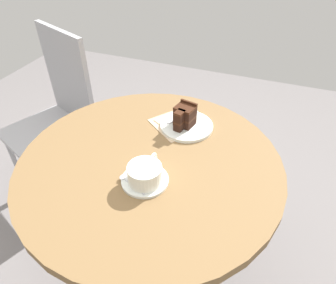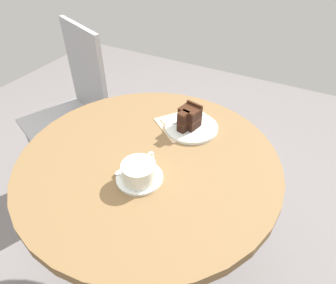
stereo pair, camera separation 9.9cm
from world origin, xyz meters
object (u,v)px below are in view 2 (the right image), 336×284
object	(u,v)px
saucer	(140,178)
fork	(193,117)
napkin	(185,124)
cafe_chair	(76,103)
teaspoon	(123,178)
cake_slice	(189,118)
coffee_cup	(139,171)
cake_plate	(191,127)

from	to	relation	value
saucer	fork	xyz separation A→B (m)	(0.36, -0.01, 0.01)
napkin	cafe_chair	bearing A→B (deg)	80.53
teaspoon	fork	distance (m)	0.40
napkin	cafe_chair	xyz separation A→B (m)	(0.11, 0.68, -0.17)
cafe_chair	teaspoon	bearing A→B (deg)	-13.67
cake_slice	fork	bearing A→B (deg)	9.96
coffee_cup	napkin	bearing A→B (deg)	1.08
teaspoon	cafe_chair	world-z (taller)	cafe_chair
saucer	cake_slice	world-z (taller)	cake_slice
saucer	cake_slice	xyz separation A→B (m)	(0.30, -0.02, 0.05)
napkin	saucer	bearing A→B (deg)	-179.67
cake_slice	napkin	distance (m)	0.06
saucer	cake_plate	xyz separation A→B (m)	(0.31, -0.03, 0.00)
saucer	cafe_chair	world-z (taller)	cafe_chair
cake_slice	fork	distance (m)	0.07
cafe_chair	cake_slice	bearing A→B (deg)	11.45
saucer	teaspoon	size ratio (longest dim) A/B	1.43
saucer	coffee_cup	world-z (taller)	coffee_cup
cake_slice	fork	xyz separation A→B (m)	(0.06, 0.01, -0.04)
cake_slice	coffee_cup	bearing A→B (deg)	176.68
coffee_cup	teaspoon	xyz separation A→B (m)	(-0.03, 0.04, -0.03)
fork	cafe_chair	size ratio (longest dim) A/B	0.14
saucer	cake_plate	distance (m)	0.31
coffee_cup	cafe_chair	size ratio (longest dim) A/B	0.15
coffee_cup	napkin	world-z (taller)	coffee_cup
saucer	cake_slice	distance (m)	0.31
teaspoon	cake_slice	world-z (taller)	cake_slice
coffee_cup	fork	xyz separation A→B (m)	(0.37, -0.01, -0.02)
teaspoon	fork	world-z (taller)	fork
cake_plate	cafe_chair	world-z (taller)	cafe_chair
saucer	coffee_cup	size ratio (longest dim) A/B	1.04
cake_slice	teaspoon	bearing A→B (deg)	169.55
teaspoon	napkin	size ratio (longest dim) A/B	0.42
napkin	cake_plate	bearing A→B (deg)	-113.80
teaspoon	cafe_chair	distance (m)	0.82
cake_plate	fork	size ratio (longest dim) A/B	1.52
teaspoon	napkin	bearing A→B (deg)	-72.39
cake_slice	napkin	size ratio (longest dim) A/B	0.40
cake_slice	cafe_chair	world-z (taller)	cafe_chair
saucer	teaspoon	xyz separation A→B (m)	(-0.03, 0.04, 0.01)
coffee_cup	teaspoon	world-z (taller)	coffee_cup
cake_plate	cafe_chair	size ratio (longest dim) A/B	0.21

